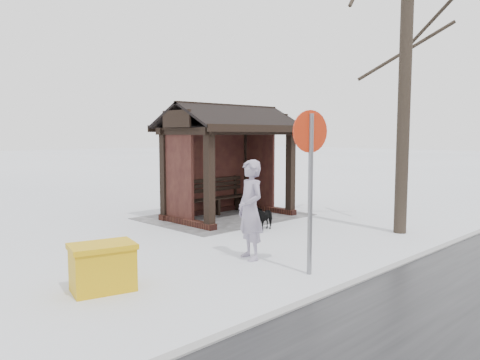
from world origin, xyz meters
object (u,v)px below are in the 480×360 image
dog (263,217)px  road_sign (310,159)px  grit_bin (103,267)px  pedestrian (250,210)px  bus_shelter (226,139)px

dog → road_sign: size_ratio=0.27×
grit_bin → road_sign: size_ratio=0.39×
dog → road_sign: road_sign is taller
pedestrian → grit_bin: pedestrian is taller
bus_shelter → dog: (0.54, 1.90, -1.87)m
bus_shelter → road_sign: size_ratio=1.35×
bus_shelter → pedestrian: size_ratio=1.97×
road_sign → dog: bearing=-111.5°
bus_shelter → road_sign: bus_shelter is taller
pedestrian → grit_bin: bearing=-78.6°
grit_bin → pedestrian: bearing=-171.2°
dog → bus_shelter: bearing=145.7°
road_sign → pedestrian: bearing=-75.6°
bus_shelter → road_sign: (2.62, 4.85, -0.27)m
pedestrian → bus_shelter: bearing=160.2°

